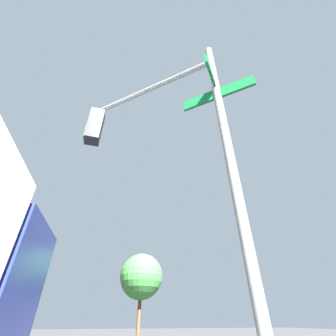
{
  "coord_description": "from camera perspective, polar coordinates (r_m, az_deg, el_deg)",
  "views": [
    {
      "loc": [
        -9.04,
        -5.39,
        1.57
      ],
      "look_at": [
        -6.15,
        -6.18,
        3.64
      ],
      "focal_mm": 23.73,
      "sensor_mm": 36.0,
      "label": 1
    }
  ],
  "objects": [
    {
      "name": "street_tree",
      "position": [
        18.06,
        -6.86,
        -25.92
      ],
      "size": [
        3.05,
        3.05,
        5.79
      ],
      "color": "#4C331E",
      "rests_on": "ground_plane"
    },
    {
      "name": "traffic_signal_near",
      "position": [
        3.65,
        -4.46,
        8.41
      ],
      "size": [
        2.25,
        2.52,
        5.72
      ],
      "color": "slate",
      "rests_on": "ground_plane"
    }
  ]
}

